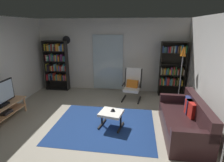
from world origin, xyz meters
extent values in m
plane|color=#A49C8B|center=(0.00, 0.00, 0.00)|extent=(7.02, 7.02, 0.00)
cube|color=silver|center=(0.00, 2.90, 1.30)|extent=(5.60, 0.06, 2.60)
cube|color=silver|center=(-0.10, 2.83, 1.05)|extent=(1.10, 0.01, 2.00)
cube|color=navy|center=(0.23, 0.27, 0.00)|extent=(2.43, 2.01, 0.01)
cube|color=tan|center=(-2.30, 0.07, 0.44)|extent=(0.42, 1.38, 0.02)
cube|color=tan|center=(-2.30, 0.07, 0.20)|extent=(0.38, 1.32, 0.02)
cylinder|color=tan|center=(-2.14, 0.71, 0.21)|extent=(0.05, 0.05, 0.42)
cylinder|color=tan|center=(-2.46, 0.71, 0.21)|extent=(0.05, 0.05, 0.42)
cube|color=#28282D|center=(-2.30, 0.12, 0.25)|extent=(0.25, 0.28, 0.07)
cube|color=black|center=(-2.30, 0.07, 0.47)|extent=(0.20, 0.32, 0.05)
cube|color=black|center=(-2.30, 0.07, 0.77)|extent=(0.04, 0.95, 0.55)
cube|color=silver|center=(-2.28, 0.07, 0.77)|extent=(0.01, 0.89, 0.50)
cube|color=black|center=(-2.42, 2.62, 0.92)|extent=(0.02, 0.30, 1.83)
cube|color=black|center=(-1.58, 2.62, 0.92)|extent=(0.02, 0.30, 1.83)
cube|color=black|center=(-2.00, 2.76, 0.92)|extent=(0.85, 0.02, 1.83)
cube|color=black|center=(-2.00, 2.62, 0.02)|extent=(0.82, 0.28, 0.02)
cube|color=black|center=(-2.00, 2.62, 0.37)|extent=(0.82, 0.28, 0.02)
cube|color=black|center=(-2.00, 2.62, 0.73)|extent=(0.82, 0.28, 0.02)
cube|color=black|center=(-2.00, 2.62, 1.10)|extent=(0.82, 0.28, 0.02)
cube|color=black|center=(-2.00, 2.62, 1.46)|extent=(0.82, 0.28, 0.02)
cube|color=black|center=(-2.00, 2.62, 1.81)|extent=(0.82, 0.28, 0.02)
cube|color=red|center=(-2.37, 2.60, 0.49)|extent=(0.04, 0.21, 0.22)
cube|color=black|center=(-2.33, 2.63, 0.46)|extent=(0.02, 0.15, 0.18)
cube|color=#5B95A1|center=(-2.30, 2.63, 0.49)|extent=(0.04, 0.18, 0.22)
cube|color=orange|center=(-2.27, 2.62, 0.46)|extent=(0.02, 0.13, 0.17)
cube|color=#211D34|center=(-2.24, 2.61, 0.46)|extent=(0.02, 0.24, 0.17)
cube|color=#2C69B8|center=(-2.20, 2.63, 0.49)|extent=(0.03, 0.16, 0.23)
cube|color=olive|center=(-2.16, 2.61, 0.47)|extent=(0.03, 0.10, 0.19)
cube|color=red|center=(-2.12, 2.63, 0.51)|extent=(0.04, 0.19, 0.27)
cube|color=yellow|center=(-2.07, 2.62, 0.45)|extent=(0.04, 0.13, 0.15)
cube|color=teal|center=(-2.02, 2.61, 0.48)|extent=(0.04, 0.13, 0.21)
cube|color=orange|center=(-1.97, 2.62, 0.47)|extent=(0.02, 0.10, 0.19)
cube|color=orange|center=(-1.94, 2.63, 0.48)|extent=(0.03, 0.21, 0.22)
cube|color=#265BA8|center=(-1.90, 2.61, 0.45)|extent=(0.04, 0.12, 0.16)
cube|color=orange|center=(-1.86, 2.60, 0.48)|extent=(0.02, 0.20, 0.20)
cube|color=#32843C|center=(-1.83, 2.64, 0.46)|extent=(0.04, 0.15, 0.17)
cube|color=black|center=(-1.78, 2.60, 0.48)|extent=(0.03, 0.18, 0.22)
cube|color=teal|center=(-1.74, 2.63, 0.47)|extent=(0.03, 0.20, 0.20)
cube|color=#C23733|center=(-1.71, 2.63, 0.48)|extent=(0.02, 0.21, 0.21)
cube|color=#9A398F|center=(-1.68, 2.62, 0.47)|extent=(0.02, 0.14, 0.19)
cube|color=orange|center=(-1.64, 2.61, 0.49)|extent=(0.03, 0.13, 0.23)
cube|color=olive|center=(-2.37, 2.61, 0.87)|extent=(0.04, 0.16, 0.25)
cube|color=black|center=(-2.32, 2.60, 0.85)|extent=(0.04, 0.19, 0.22)
cube|color=black|center=(-2.28, 2.61, 0.84)|extent=(0.02, 0.23, 0.19)
cube|color=#2C1E1F|center=(-2.25, 2.63, 0.86)|extent=(0.02, 0.23, 0.23)
cube|color=orange|center=(-2.21, 2.60, 0.82)|extent=(0.04, 0.12, 0.16)
cube|color=#BBB1B1|center=(-2.16, 2.62, 0.83)|extent=(0.03, 0.19, 0.17)
cube|color=red|center=(-2.12, 2.60, 0.82)|extent=(0.02, 0.21, 0.17)
cube|color=gold|center=(-2.08, 2.60, 0.84)|extent=(0.04, 0.15, 0.19)
cube|color=slate|center=(-2.04, 2.60, 0.87)|extent=(0.03, 0.23, 0.25)
cube|color=#3154BA|center=(-2.00, 2.64, 0.82)|extent=(0.04, 0.11, 0.16)
cube|color=orange|center=(-1.95, 2.61, 0.84)|extent=(0.04, 0.13, 0.21)
cube|color=brown|center=(-1.91, 2.63, 0.86)|extent=(0.02, 0.18, 0.25)
cube|color=#2C5EB3|center=(-1.87, 2.61, 0.83)|extent=(0.03, 0.20, 0.18)
cube|color=red|center=(-1.83, 2.62, 0.84)|extent=(0.03, 0.24, 0.20)
cube|color=#C0B2AE|center=(-1.78, 2.63, 0.82)|extent=(0.04, 0.17, 0.16)
cube|color=#BEB6A7|center=(-1.73, 2.61, 0.84)|extent=(0.04, 0.11, 0.20)
cube|color=teal|center=(-1.69, 2.61, 0.87)|extent=(0.04, 0.13, 0.26)
cube|color=#D73F37|center=(-1.64, 2.63, 0.83)|extent=(0.04, 0.22, 0.18)
cube|color=red|center=(-2.37, 2.61, 1.21)|extent=(0.04, 0.10, 0.21)
cube|color=beige|center=(-2.32, 2.61, 1.21)|extent=(0.03, 0.21, 0.21)
cube|color=#519F93|center=(-2.28, 2.64, 1.19)|extent=(0.04, 0.22, 0.18)
cube|color=black|center=(-2.23, 2.63, 1.18)|extent=(0.03, 0.16, 0.15)
cube|color=#963F86|center=(-2.18, 2.62, 1.23)|extent=(0.03, 0.21, 0.24)
cube|color=#418B51|center=(-2.14, 2.60, 1.24)|extent=(0.03, 0.11, 0.26)
cube|color=#3065A2|center=(-2.10, 2.62, 1.22)|extent=(0.04, 0.11, 0.22)
cube|color=#A89234|center=(-2.06, 2.63, 1.20)|extent=(0.04, 0.11, 0.19)
cube|color=#924686|center=(-2.01, 2.64, 1.19)|extent=(0.04, 0.23, 0.17)
cube|color=gold|center=(-1.97, 2.61, 1.22)|extent=(0.03, 0.22, 0.23)
cube|color=#3263B8|center=(-1.93, 2.61, 1.23)|extent=(0.03, 0.17, 0.24)
cube|color=red|center=(-1.89, 2.61, 1.21)|extent=(0.03, 0.13, 0.22)
cube|color=orange|center=(-1.85, 2.60, 1.19)|extent=(0.04, 0.23, 0.18)
cube|color=black|center=(-1.81, 2.60, 1.19)|extent=(0.04, 0.20, 0.18)
cube|color=#8A3A91|center=(-1.77, 2.63, 1.23)|extent=(0.02, 0.20, 0.26)
cube|color=#8C3782|center=(-1.73, 2.63, 1.22)|extent=(0.04, 0.15, 0.23)
cube|color=#3E883B|center=(-1.68, 2.61, 1.20)|extent=(0.04, 0.19, 0.18)
cube|color=#3264A3|center=(-1.63, 2.63, 1.20)|extent=(0.04, 0.23, 0.19)
cube|color=gold|center=(-2.37, 2.63, 1.59)|extent=(0.04, 0.13, 0.24)
cube|color=#2E2D2E|center=(-2.32, 2.64, 1.55)|extent=(0.04, 0.13, 0.16)
cube|color=orange|center=(-2.28, 2.63, 1.59)|extent=(0.03, 0.11, 0.24)
cube|color=gold|center=(-2.25, 2.60, 1.57)|extent=(0.02, 0.21, 0.19)
cube|color=orange|center=(-2.22, 2.60, 1.57)|extent=(0.04, 0.18, 0.19)
cube|color=teal|center=(-2.16, 2.62, 1.58)|extent=(0.04, 0.21, 0.22)
cube|color=red|center=(-2.12, 2.63, 1.60)|extent=(0.04, 0.17, 0.25)
cube|color=brown|center=(-2.08, 2.62, 1.57)|extent=(0.03, 0.13, 0.19)
cube|color=beige|center=(-2.03, 2.62, 1.60)|extent=(0.04, 0.19, 0.25)
cube|color=#29292E|center=(-1.98, 2.60, 1.55)|extent=(0.04, 0.23, 0.15)
cube|color=red|center=(-1.94, 2.60, 1.58)|extent=(0.03, 0.16, 0.22)
cube|color=gold|center=(-1.90, 2.63, 1.60)|extent=(0.04, 0.23, 0.26)
cube|color=orange|center=(-1.85, 2.63, 1.60)|extent=(0.04, 0.20, 0.26)
cube|color=beige|center=(-1.81, 2.63, 1.56)|extent=(0.04, 0.21, 0.18)
cube|color=#3D69A2|center=(-1.76, 2.61, 1.57)|extent=(0.04, 0.18, 0.19)
cube|color=#3A57AE|center=(-1.71, 2.64, 1.60)|extent=(0.04, 0.22, 0.26)
cube|color=gold|center=(-1.67, 2.61, 1.60)|extent=(0.03, 0.18, 0.25)
cube|color=#8F4385|center=(-1.63, 2.61, 1.60)|extent=(0.02, 0.10, 0.25)
cube|color=black|center=(1.75, 2.60, 0.93)|extent=(0.02, 0.30, 1.85)
cube|color=black|center=(2.56, 2.60, 0.93)|extent=(0.02, 0.30, 1.85)
cube|color=black|center=(2.16, 2.74, 0.93)|extent=(0.83, 0.02, 1.85)
cube|color=black|center=(2.16, 2.60, 0.02)|extent=(0.80, 0.28, 0.02)
cube|color=black|center=(2.16, 2.60, 0.37)|extent=(0.80, 0.28, 0.02)
cube|color=black|center=(2.16, 2.60, 0.74)|extent=(0.80, 0.28, 0.02)
cube|color=black|center=(2.16, 2.60, 1.11)|extent=(0.80, 0.28, 0.02)
cube|color=black|center=(2.16, 2.60, 1.48)|extent=(0.80, 0.28, 0.02)
cube|color=black|center=(2.16, 2.60, 1.84)|extent=(0.80, 0.28, 0.02)
cube|color=#D53838|center=(1.79, 2.60, 0.49)|extent=(0.03, 0.19, 0.23)
cube|color=#317E44|center=(1.84, 2.61, 0.51)|extent=(0.04, 0.21, 0.26)
cube|color=orange|center=(1.89, 2.58, 0.49)|extent=(0.03, 0.24, 0.23)
cube|color=teal|center=(1.93, 2.60, 0.46)|extent=(0.04, 0.19, 0.16)
cube|color=#3A5BA2|center=(1.98, 2.60, 0.51)|extent=(0.04, 0.15, 0.26)
cube|color=red|center=(2.03, 2.58, 0.50)|extent=(0.04, 0.21, 0.25)
cube|color=red|center=(2.08, 2.61, 0.50)|extent=(0.04, 0.16, 0.25)
cube|color=teal|center=(2.12, 2.59, 0.48)|extent=(0.03, 0.19, 0.20)
cube|color=teal|center=(2.16, 2.60, 0.50)|extent=(0.04, 0.23, 0.25)
cube|color=#AA8E30|center=(2.20, 2.61, 0.48)|extent=(0.03, 0.18, 0.21)
cube|color=#C73538|center=(2.25, 2.58, 0.50)|extent=(0.04, 0.17, 0.24)
cube|color=#2E8D44|center=(2.30, 2.61, 0.46)|extent=(0.04, 0.13, 0.17)
cube|color=brown|center=(2.35, 2.60, 0.49)|extent=(0.03, 0.22, 0.22)
cube|color=#A39F35|center=(2.39, 2.61, 0.51)|extent=(0.03, 0.12, 0.26)
cube|color=#3D5EA9|center=(2.44, 2.60, 0.50)|extent=(0.04, 0.23, 0.25)
cube|color=beige|center=(2.47, 2.62, 0.46)|extent=(0.02, 0.11, 0.17)
cube|color=gold|center=(2.51, 2.60, 0.47)|extent=(0.04, 0.22, 0.19)
cube|color=beige|center=(1.79, 2.60, 0.87)|extent=(0.03, 0.24, 0.23)
cube|color=olive|center=(1.83, 2.58, 0.82)|extent=(0.02, 0.10, 0.15)
cube|color=brown|center=(1.86, 2.58, 0.86)|extent=(0.03, 0.15, 0.22)
cube|color=gold|center=(1.89, 2.60, 0.85)|extent=(0.02, 0.17, 0.20)
cube|color=orange|center=(1.93, 2.58, 0.86)|extent=(0.03, 0.12, 0.22)
cube|color=#2854B1|center=(1.96, 2.59, 0.83)|extent=(0.02, 0.13, 0.16)
cube|color=teal|center=(1.99, 2.59, 0.84)|extent=(0.02, 0.17, 0.19)
cube|color=#338346|center=(2.03, 2.59, 0.86)|extent=(0.04, 0.10, 0.22)
cube|color=orange|center=(2.09, 2.58, 0.83)|extent=(0.04, 0.13, 0.17)
cube|color=#9A3E8A|center=(2.13, 2.59, 0.87)|extent=(0.04, 0.12, 0.25)
cube|color=#39883D|center=(2.18, 2.60, 0.85)|extent=(0.04, 0.24, 0.20)
cube|color=#C33C33|center=(2.22, 2.60, 0.88)|extent=(0.03, 0.16, 0.27)
cube|color=olive|center=(2.25, 2.59, 0.84)|extent=(0.03, 0.13, 0.19)
cube|color=#40873F|center=(2.28, 2.61, 0.88)|extent=(0.02, 0.12, 0.26)
cube|color=#222F2E|center=(2.31, 2.61, 0.82)|extent=(0.02, 0.18, 0.15)
cube|color=beige|center=(2.34, 2.60, 0.83)|extent=(0.02, 0.17, 0.17)
cube|color=red|center=(2.37, 2.60, 0.85)|extent=(0.03, 0.12, 0.21)
cube|color=#212F2C|center=(2.41, 2.61, 0.88)|extent=(0.02, 0.20, 0.27)
cube|color=#377A41|center=(2.45, 2.60, 0.88)|extent=(0.04, 0.11, 0.26)
cube|color=brown|center=(2.49, 2.60, 0.88)|extent=(0.02, 0.20, 0.26)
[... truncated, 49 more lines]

